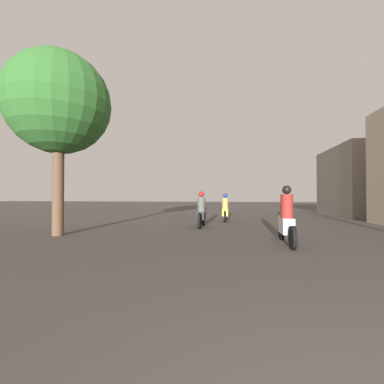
{
  "coord_description": "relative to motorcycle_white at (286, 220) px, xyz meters",
  "views": [
    {
      "loc": [
        -0.92,
        -0.73,
        1.3
      ],
      "look_at": [
        -3.72,
        17.05,
        1.6
      ],
      "focal_mm": 24.0,
      "sensor_mm": 36.0,
      "label": 1
    }
  ],
  "objects": [
    {
      "name": "motorcycle_white",
      "position": [
        0.0,
        0.0,
        0.0
      ],
      "size": [
        0.6,
        2.06,
        1.59
      ],
      "rotation": [
        0.0,
        0.0,
        -0.0
      ],
      "color": "black",
      "rests_on": "ground_plane"
    },
    {
      "name": "motorcycle_black",
      "position": [
        -2.75,
        3.52,
        -0.04
      ],
      "size": [
        0.6,
        1.98,
        1.51
      ],
      "rotation": [
        0.0,
        0.0,
        -0.05
      ],
      "color": "black",
      "rests_on": "ground_plane"
    },
    {
      "name": "building_right_far",
      "position": [
        7.98,
        11.41,
        1.64
      ],
      "size": [
        5.55,
        6.14,
        4.58
      ],
      "color": "gray",
      "rests_on": "ground_plane"
    },
    {
      "name": "motorcycle_yellow",
      "position": [
        -1.82,
        6.19,
        -0.06
      ],
      "size": [
        0.6,
        1.86,
        1.45
      ],
      "rotation": [
        0.0,
        0.0,
        -0.13
      ],
      "color": "black",
      "rests_on": "ground_plane"
    },
    {
      "name": "street_tree",
      "position": [
        -7.16,
        0.42,
        3.73
      ],
      "size": [
        3.36,
        3.36,
        6.08
      ],
      "color": "brown",
      "rests_on": "ground_plane"
    }
  ]
}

